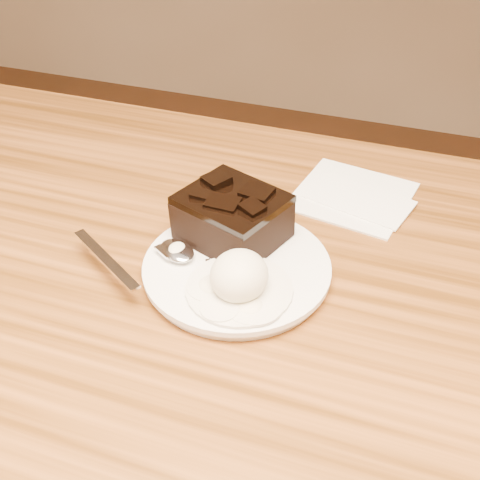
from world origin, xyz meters
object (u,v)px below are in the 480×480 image
(plate, at_px, (237,270))
(brownie, at_px, (232,220))
(spoon, at_px, (177,252))
(ice_cream_scoop, at_px, (239,276))
(napkin, at_px, (352,195))

(plate, bearing_deg, brownie, 115.17)
(brownie, xyz_separation_m, spoon, (-0.04, -0.05, -0.02))
(plate, distance_m, brownie, 0.06)
(ice_cream_scoop, relative_size, napkin, 0.45)
(brownie, height_order, napkin, brownie)
(spoon, distance_m, napkin, 0.25)
(plate, xyz_separation_m, ice_cream_scoop, (0.02, -0.04, 0.03))
(brownie, height_order, ice_cream_scoop, brownie)
(spoon, bearing_deg, napkin, -5.74)
(plate, relative_size, ice_cream_scoop, 3.24)
(plate, bearing_deg, spoon, -173.02)
(napkin, bearing_deg, ice_cream_scoop, -107.35)
(ice_cream_scoop, height_order, napkin, ice_cream_scoop)
(ice_cream_scoop, xyz_separation_m, napkin, (0.07, 0.23, -0.03))
(ice_cream_scoop, distance_m, spoon, 0.09)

